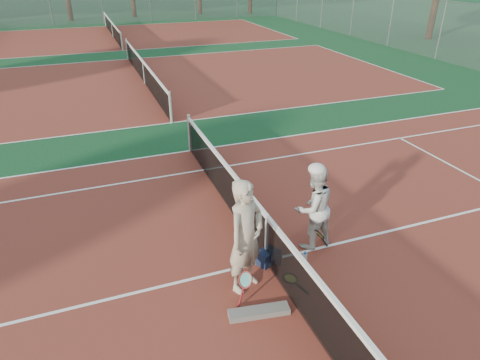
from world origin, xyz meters
name	(u,v)px	position (x,y,z in m)	size (l,w,h in m)	color
ground	(266,261)	(0.00, 0.00, 0.00)	(130.00, 130.00, 0.00)	#0F391C
court_main	(266,261)	(0.00, 0.00, 0.00)	(23.77, 10.97, 0.01)	maroon
court_far_a	(145,83)	(0.00, 13.50, 0.00)	(23.77, 10.97, 0.01)	maroon
court_far_b	(113,37)	(0.00, 27.00, 0.00)	(23.77, 10.97, 0.01)	maroon
net_main	(266,239)	(0.00, 0.00, 0.51)	(0.10, 10.98, 1.02)	black
net_far_a	(144,72)	(0.00, 13.50, 0.51)	(0.10, 10.98, 1.02)	black
net_far_b	(112,29)	(0.00, 27.00, 0.51)	(0.10, 10.98, 1.02)	black
fence_back	(102,5)	(0.00, 34.00, 1.50)	(32.00, 0.06, 3.00)	slate
player_a	(246,237)	(-0.59, -0.47, 1.02)	(0.74, 0.49, 2.03)	#B6A68D
player_b	(313,208)	(1.04, 0.18, 0.85)	(0.83, 0.64, 1.70)	silver
racket_red	(246,287)	(-0.71, -0.79, 0.26)	(0.34, 0.27, 0.52)	maroon
racket_black_held	(319,241)	(1.06, -0.07, 0.25)	(0.37, 0.27, 0.51)	black
racket_spare	(290,279)	(0.21, -0.61, 0.01)	(0.60, 0.27, 0.03)	black
sports_bag_navy	(267,257)	(0.00, -0.06, 0.14)	(0.36, 0.25, 0.29)	black
sports_bag_purple	(274,257)	(0.14, -0.07, 0.11)	(0.28, 0.19, 0.23)	black
net_cover_canvas	(259,312)	(-0.64, -1.19, 0.05)	(0.98, 0.23, 0.10)	#605B56
water_bottle	(304,261)	(0.59, -0.40, 0.15)	(0.09, 0.09, 0.30)	#C3E3F7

